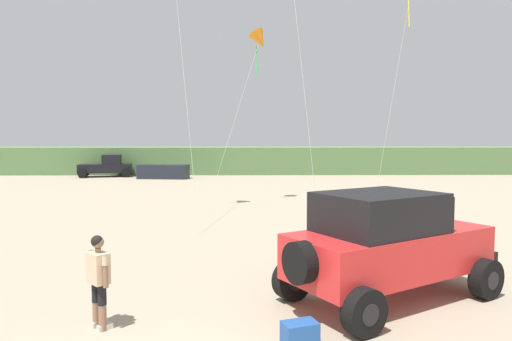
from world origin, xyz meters
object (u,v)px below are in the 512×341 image
(person_watching, at_px, (99,277))
(cooler_box, at_px, (300,334))
(distant_sedan, at_px, (163,172))
(jeep, at_px, (388,243))
(kite_red_delta, at_px, (260,40))
(distant_pickup, at_px, (107,166))

(person_watching, distance_m, cooler_box, 3.60)
(person_watching, xyz_separation_m, distant_sedan, (-4.75, 31.01, -0.34))
(jeep, xyz_separation_m, kite_red_delta, (-2.32, 14.67, 7.28))
(jeep, height_order, kite_red_delta, kite_red_delta)
(jeep, distance_m, cooler_box, 3.06)
(kite_red_delta, bearing_deg, distant_pickup, 128.24)
(distant_sedan, bearing_deg, distant_pickup, 167.12)
(jeep, relative_size, person_watching, 2.98)
(distant_sedan, height_order, kite_red_delta, kite_red_delta)
(cooler_box, xyz_separation_m, kite_red_delta, (-0.28, 16.72, 8.29))
(distant_pickup, bearing_deg, kite_red_delta, -51.76)
(cooler_box, relative_size, kite_red_delta, 0.06)
(cooler_box, bearing_deg, distant_pickup, 93.25)
(cooler_box, xyz_separation_m, distant_pickup, (-13.64, 33.68, 0.75))
(person_watching, height_order, distant_sedan, person_watching)
(person_watching, distance_m, kite_red_delta, 18.00)
(person_watching, bearing_deg, distant_sedan, 98.71)
(distant_pickup, xyz_separation_m, distant_sedan, (5.44, -1.98, -0.34))
(jeep, distance_m, kite_red_delta, 16.55)
(distant_pickup, bearing_deg, distant_sedan, -20.05)
(person_watching, relative_size, kite_red_delta, 0.18)
(jeep, distance_m, distant_sedan, 31.38)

